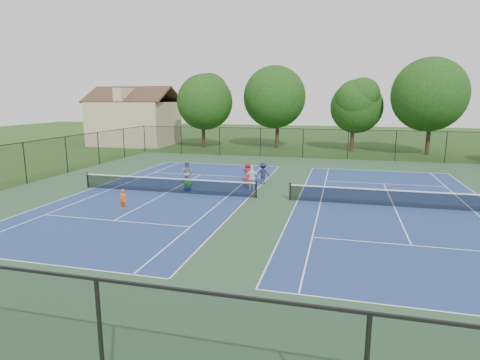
% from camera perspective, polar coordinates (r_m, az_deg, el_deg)
% --- Properties ---
extents(ground, '(140.00, 140.00, 0.00)m').
position_cam_1_polar(ground, '(24.67, 4.69, -2.72)').
color(ground, '#234716').
rests_on(ground, ground).
extents(court_pad, '(36.00, 36.00, 0.01)m').
position_cam_1_polar(court_pad, '(24.67, 4.69, -2.71)').
color(court_pad, '#2A4B35').
rests_on(court_pad, ground).
extents(tennis_court_left, '(12.00, 23.83, 1.07)m').
position_cam_1_polar(tennis_court_left, '(26.69, -10.28, -1.56)').
color(tennis_court_left, navy).
rests_on(tennis_court_left, ground).
extents(tennis_court_right, '(12.00, 23.83, 1.07)m').
position_cam_1_polar(tennis_court_right, '(24.50, 21.07, -3.33)').
color(tennis_court_right, navy).
rests_on(tennis_court_right, ground).
extents(perimeter_fence, '(36.08, 36.08, 3.02)m').
position_cam_1_polar(perimeter_fence, '(24.33, 4.75, 0.94)').
color(perimeter_fence, black).
rests_on(perimeter_fence, ground).
extents(tree_back_a, '(6.80, 6.80, 9.15)m').
position_cam_1_polar(tree_back_a, '(50.53, -5.31, 11.44)').
color(tree_back_a, '#2D2116').
rests_on(tree_back_a, ground).
extents(tree_back_b, '(7.60, 7.60, 10.03)m').
position_cam_1_polar(tree_back_b, '(50.23, 5.41, 12.07)').
color(tree_back_b, '#2D2116').
rests_on(tree_back_b, ground).
extents(tree_back_c, '(6.00, 6.00, 8.40)m').
position_cam_1_polar(tree_back_c, '(48.60, 15.91, 10.40)').
color(tree_back_c, '#2D2116').
rests_on(tree_back_c, ground).
extents(tree_back_d, '(7.80, 7.80, 10.37)m').
position_cam_1_polar(tree_back_d, '(48.43, 25.70, 11.31)').
color(tree_back_d, '#2D2116').
rests_on(tree_back_d, ground).
extents(clapboard_house, '(10.80, 8.10, 7.65)m').
position_cam_1_polar(clapboard_house, '(55.66, -14.73, 8.08)').
color(clapboard_house, tan).
rests_on(clapboard_house, ground).
extents(child_player, '(0.43, 0.30, 1.12)m').
position_cam_1_polar(child_player, '(23.19, -16.26, -2.65)').
color(child_player, '#F25810').
rests_on(child_player, ground).
extents(instructor, '(0.87, 0.69, 1.73)m').
position_cam_1_polar(instructor, '(28.73, -7.56, 1.02)').
color(instructor, gray).
rests_on(instructor, ground).
extents(bystander_a, '(1.05, 0.63, 1.68)m').
position_cam_1_polar(bystander_a, '(26.76, 1.74, 0.28)').
color(bystander_a, white).
rests_on(bystander_a, ground).
extents(bystander_b, '(1.01, 0.59, 1.56)m').
position_cam_1_polar(bystander_b, '(28.79, 3.30, 0.95)').
color(bystander_b, '#1B1D3D').
rests_on(bystander_b, ground).
extents(bystander_c, '(0.80, 0.61, 1.48)m').
position_cam_1_polar(bystander_c, '(29.33, 1.09, 1.07)').
color(bystander_c, maroon).
rests_on(bystander_c, ground).
extents(ball_crate, '(0.37, 0.33, 0.28)m').
position_cam_1_polar(ball_crate, '(26.86, -7.46, -1.30)').
color(ball_crate, navy).
rests_on(ball_crate, ground).
extents(ball_hopper, '(0.35, 0.29, 0.43)m').
position_cam_1_polar(ball_hopper, '(26.79, -7.48, -0.56)').
color(ball_hopper, green).
rests_on(ball_hopper, ball_crate).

